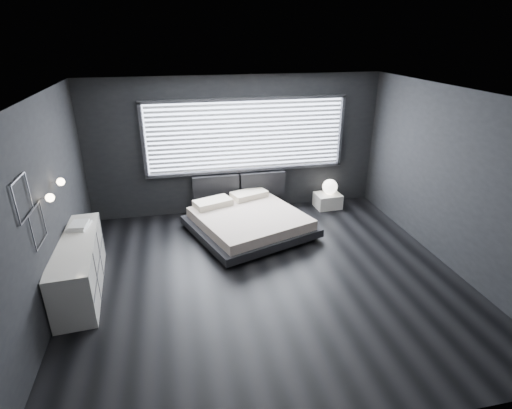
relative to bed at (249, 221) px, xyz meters
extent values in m
plane|color=black|center=(-0.01, -1.59, -0.24)|extent=(6.00, 6.00, 0.00)
plane|color=white|center=(-0.01, -1.59, 2.56)|extent=(6.00, 6.00, 0.00)
cube|color=black|center=(-0.01, 1.16, 1.16)|extent=(6.00, 0.04, 2.80)
cube|color=black|center=(-0.01, -4.34, 1.16)|extent=(6.00, 0.04, 2.80)
cube|color=black|center=(-3.01, -1.59, 1.16)|extent=(0.04, 5.50, 2.80)
cube|color=black|center=(2.99, -1.59, 1.16)|extent=(0.04, 5.50, 2.80)
cube|color=white|center=(0.19, 1.14, 1.37)|extent=(4.00, 0.02, 1.38)
cube|color=#47474C|center=(-1.85, 1.11, 1.37)|extent=(0.06, 0.08, 1.48)
cube|color=#47474C|center=(2.23, 1.11, 1.37)|extent=(0.06, 0.08, 1.48)
cube|color=#47474C|center=(0.19, 1.11, 2.10)|extent=(4.14, 0.08, 0.06)
cube|color=#47474C|center=(0.19, 1.11, 0.64)|extent=(4.14, 0.08, 0.06)
cube|color=silver|center=(0.19, 1.08, 1.37)|extent=(3.94, 0.03, 1.32)
cube|color=black|center=(-0.49, 1.05, 0.33)|extent=(0.96, 0.16, 0.52)
cube|color=black|center=(0.51, 1.05, 0.33)|extent=(0.96, 0.16, 0.52)
cylinder|color=silver|center=(-2.96, -1.54, 1.36)|extent=(0.10, 0.02, 0.02)
sphere|color=#FFE5B7|center=(-2.89, -1.54, 1.36)|extent=(0.11, 0.11, 0.11)
cylinder|color=silver|center=(-2.96, -0.94, 1.36)|extent=(0.10, 0.02, 0.02)
sphere|color=#FFE5B7|center=(-2.89, -0.94, 1.36)|extent=(0.11, 0.11, 0.11)
cube|color=#47474C|center=(-2.99, -2.14, 1.84)|extent=(0.01, 0.46, 0.02)
cube|color=#47474C|center=(-2.99, -2.14, 1.38)|extent=(0.01, 0.46, 0.02)
cube|color=#47474C|center=(-2.99, -1.91, 1.61)|extent=(0.01, 0.02, 0.46)
cube|color=#47474C|center=(-2.99, -2.37, 1.61)|extent=(0.01, 0.02, 0.46)
cube|color=#47474C|center=(-2.99, -1.89, 1.37)|extent=(0.01, 0.46, 0.02)
cube|color=#47474C|center=(-2.99, -1.89, 0.91)|extent=(0.01, 0.46, 0.02)
cube|color=#47474C|center=(-2.99, -1.66, 1.14)|extent=(0.01, 0.02, 0.46)
cube|color=#47474C|center=(-2.99, -2.12, 1.14)|extent=(0.01, 0.02, 0.46)
cube|color=black|center=(-0.55, -1.07, -0.21)|extent=(0.14, 0.14, 0.07)
cube|color=black|center=(1.10, -0.48, -0.21)|extent=(0.14, 0.14, 0.07)
cube|color=black|center=(-1.07, 0.41, -0.21)|extent=(0.14, 0.14, 0.07)
cube|color=black|center=(0.57, 1.00, -0.21)|extent=(0.14, 0.14, 0.07)
cube|color=black|center=(0.01, -0.04, -0.10)|extent=(2.56, 2.50, 0.15)
cube|color=#C1AE9E|center=(0.01, -0.04, 0.07)|extent=(2.31, 2.31, 0.18)
cube|color=beige|center=(-0.62, 0.50, 0.22)|extent=(0.81, 0.61, 0.12)
cube|color=beige|center=(0.16, 0.78, 0.22)|extent=(0.81, 0.61, 0.12)
cube|color=silver|center=(1.92, 0.82, -0.09)|extent=(0.55, 0.47, 0.31)
sphere|color=white|center=(1.96, 0.83, 0.23)|extent=(0.32, 0.32, 0.32)
cube|color=silver|center=(-2.79, -1.27, 0.15)|extent=(0.70, 2.02, 0.79)
cube|color=#47474C|center=(-2.51, -1.25, 0.15)|extent=(0.16, 1.95, 0.77)
cube|color=silver|center=(-2.81, -0.78, 0.57)|extent=(0.35, 0.42, 0.04)
cube|color=silver|center=(-2.80, -0.80, 0.61)|extent=(0.27, 0.35, 0.03)
camera|label=1|loc=(-1.29, -6.71, 3.33)|focal=28.00mm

